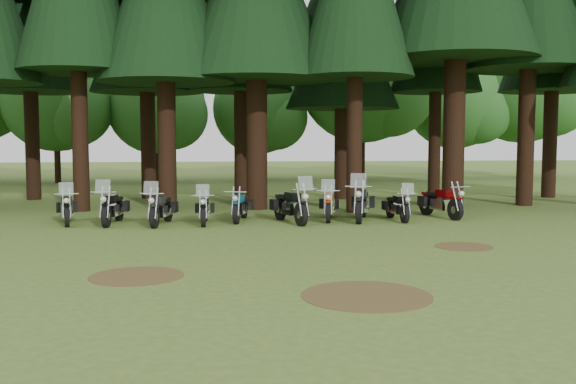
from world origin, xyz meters
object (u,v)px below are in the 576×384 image
(motorcycle_5, at_px, (290,207))
(motorcycle_6, at_px, (329,206))
(motorcycle_4, at_px, (240,207))
(motorcycle_7, at_px, (361,204))
(motorcycle_1, at_px, (113,209))
(motorcycle_9, at_px, (440,203))
(motorcycle_0, at_px, (67,209))
(motorcycle_2, at_px, (161,210))
(motorcycle_8, at_px, (397,207))
(motorcycle_3, at_px, (204,210))

(motorcycle_5, height_order, motorcycle_6, motorcycle_5)
(motorcycle_4, distance_m, motorcycle_5, 1.66)
(motorcycle_4, bearing_deg, motorcycle_7, 7.05)
(motorcycle_1, xyz_separation_m, motorcycle_9, (10.57, 0.46, -0.00))
(motorcycle_9, bearing_deg, motorcycle_1, 166.94)
(motorcycle_0, xyz_separation_m, motorcycle_4, (5.34, 0.10, -0.01))
(motorcycle_2, height_order, motorcycle_4, motorcycle_2)
(motorcycle_8, bearing_deg, motorcycle_2, 178.77)
(motorcycle_1, xyz_separation_m, motorcycle_5, (5.45, -0.33, 0.03))
(motorcycle_0, relative_size, motorcycle_2, 0.96)
(motorcycle_5, height_order, motorcycle_9, motorcycle_5)
(motorcycle_3, xyz_separation_m, motorcycle_8, (6.15, 0.15, -0.01))
(motorcycle_5, bearing_deg, motorcycle_0, 159.19)
(motorcycle_0, height_order, motorcycle_9, motorcycle_0)
(motorcycle_2, xyz_separation_m, motorcycle_9, (9.08, 0.79, 0.01))
(motorcycle_4, bearing_deg, motorcycle_0, -167.18)
(motorcycle_5, bearing_deg, motorcycle_6, 6.22)
(motorcycle_3, bearing_deg, motorcycle_4, 28.14)
(motorcycle_1, distance_m, motorcycle_3, 2.80)
(motorcycle_6, bearing_deg, motorcycle_0, -168.64)
(motorcycle_3, height_order, motorcycle_5, motorcycle_5)
(motorcycle_2, xyz_separation_m, motorcycle_3, (1.29, 0.06, -0.04))
(motorcycle_4, distance_m, motorcycle_7, 3.87)
(motorcycle_4, bearing_deg, motorcycle_5, -10.94)
(motorcycle_1, xyz_separation_m, motorcycle_7, (7.78, -0.02, 0.05))
(motorcycle_8, distance_m, motorcycle_9, 1.74)
(motorcycle_2, height_order, motorcycle_8, motorcycle_2)
(motorcycle_2, height_order, motorcycle_9, motorcycle_2)
(motorcycle_9, bearing_deg, motorcycle_6, 168.24)
(motorcycle_2, distance_m, motorcycle_4, 2.52)
(motorcycle_2, distance_m, motorcycle_6, 5.30)
(motorcycle_0, height_order, motorcycle_8, motorcycle_0)
(motorcycle_2, xyz_separation_m, motorcycle_7, (6.29, 0.32, 0.06))
(motorcycle_1, relative_size, motorcycle_6, 1.04)
(motorcycle_4, bearing_deg, motorcycle_3, -141.38)
(motorcycle_0, distance_m, motorcycle_4, 5.34)
(motorcycle_5, distance_m, motorcycle_6, 1.42)
(motorcycle_6, distance_m, motorcycle_7, 1.05)
(motorcycle_2, xyz_separation_m, motorcycle_6, (5.27, 0.54, -0.00))
(motorcycle_0, xyz_separation_m, motorcycle_7, (9.19, -0.22, 0.08))
(motorcycle_3, height_order, motorcycle_9, motorcycle_3)
(motorcycle_2, bearing_deg, motorcycle_5, 10.93)
(motorcycle_2, relative_size, motorcycle_7, 0.90)
(motorcycle_4, xyz_separation_m, motorcycle_9, (6.65, 0.16, 0.04))
(motorcycle_3, bearing_deg, motorcycle_2, -175.85)
(motorcycle_2, relative_size, motorcycle_8, 1.11)
(motorcycle_3, xyz_separation_m, motorcycle_6, (3.97, 0.48, 0.03))
(motorcycle_4, relative_size, motorcycle_6, 0.95)
(motorcycle_4, height_order, motorcycle_9, motorcycle_9)
(motorcycle_0, relative_size, motorcycle_3, 1.05)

